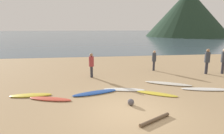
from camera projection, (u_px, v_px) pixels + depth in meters
ground_plane at (105, 65)px, 17.67m from camera, size 120.00×120.00×0.20m
ocean_water at (89, 35)px, 70.12m from camera, size 140.00×100.00×0.01m
headland_hill at (188, 13)px, 59.65m from camera, size 24.57×24.57×13.77m
surfboard_0 at (31, 95)px, 9.69m from camera, size 2.00×0.54×0.09m
surfboard_1 at (50, 99)px, 9.22m from camera, size 2.12×1.07×0.09m
surfboard_2 at (96, 93)px, 10.09m from camera, size 2.54×1.26×0.08m
surfboard_3 at (124, 90)px, 10.58m from camera, size 2.29×0.99×0.07m
surfboard_4 at (156, 94)px, 9.95m from camera, size 2.03×1.52×0.07m
surfboard_5 at (168, 84)px, 11.64m from camera, size 2.66×1.73×0.08m
surfboard_6 at (206, 89)px, 10.63m from camera, size 2.68×1.07×0.07m
person_0 at (154, 59)px, 14.96m from camera, size 0.31×0.31×1.54m
person_1 at (207, 59)px, 13.90m from camera, size 0.36×0.36×1.79m
person_2 at (224, 59)px, 13.96m from camera, size 0.36×0.36×1.79m
person_3 at (91, 63)px, 12.99m from camera, size 0.33×0.33×1.61m
driftwood_log at (155, 120)px, 7.16m from camera, size 1.37×0.87×0.13m
beach_rock_near at (131, 102)px, 8.58m from camera, size 0.28×0.28×0.28m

